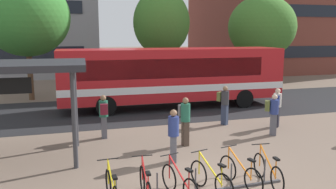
% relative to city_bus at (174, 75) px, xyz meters
% --- Properties ---
extents(bus_lane_asphalt, '(80.00, 7.20, 0.01)m').
position_rel_city_bus_xyz_m(bus_lane_asphalt, '(-2.16, 0.00, -1.77)').
color(bus_lane_asphalt, '#232326').
rests_on(bus_lane_asphalt, ground).
extents(city_bus, '(12.07, 2.80, 3.20)m').
position_rel_city_bus_xyz_m(city_bus, '(0.00, 0.00, 0.00)').
color(city_bus, red).
rests_on(city_bus, ground).
extents(parked_bicycle_red_1, '(0.52, 1.72, 0.99)m').
position_rel_city_bus_xyz_m(parked_bicycle_red_1, '(-3.93, -10.33, -1.39)').
color(parked_bicycle_red_1, black).
rests_on(parked_bicycle_red_1, ground).
extents(parked_bicycle_red_2, '(0.59, 1.69, 0.99)m').
position_rel_city_bus_xyz_m(parked_bicycle_red_2, '(-3.10, -10.42, -1.39)').
color(parked_bicycle_red_2, black).
rests_on(parked_bicycle_red_2, ground).
extents(parked_bicycle_yellow_3, '(0.64, 1.67, 0.99)m').
position_rel_city_bus_xyz_m(parked_bicycle_yellow_3, '(-2.26, -10.37, -1.39)').
color(parked_bicycle_yellow_3, black).
rests_on(parked_bicycle_yellow_3, ground).
extents(parked_bicycle_orange_4, '(0.57, 1.69, 0.99)m').
position_rel_city_bus_xyz_m(parked_bicycle_orange_4, '(-1.38, -10.25, -1.39)').
color(parked_bicycle_orange_4, black).
rests_on(parked_bicycle_orange_4, ground).
extents(parked_bicycle_orange_5, '(0.52, 1.72, 0.99)m').
position_rel_city_bus_xyz_m(parked_bicycle_orange_5, '(-0.60, -10.34, -1.39)').
color(parked_bicycle_orange_5, black).
rests_on(parked_bicycle_orange_5, ground).
extents(commuter_maroon_pack_0, '(0.46, 0.59, 1.69)m').
position_rel_city_bus_xyz_m(commuter_maroon_pack_0, '(-2.49, -7.96, -0.80)').
color(commuter_maroon_pack_0, '#565660').
rests_on(commuter_maroon_pack_0, ground).
extents(commuter_navy_pack_2, '(0.59, 0.58, 1.69)m').
position_rel_city_bus_xyz_m(commuter_navy_pack_2, '(3.00, -5.26, -0.80)').
color(commuter_navy_pack_2, black).
rests_on(commuter_navy_pack_2, ground).
extents(commuter_olive_pack_3, '(0.60, 0.55, 1.66)m').
position_rel_city_bus_xyz_m(commuter_olive_pack_3, '(2.15, -6.28, -0.82)').
color(commuter_olive_pack_3, '#565660').
rests_on(commuter_olive_pack_3, ground).
extents(commuter_maroon_pack_4, '(0.35, 0.53, 1.69)m').
position_rel_city_bus_xyz_m(commuter_maroon_pack_4, '(-4.30, -4.83, -0.80)').
color(commuter_maroon_pack_4, '#565660').
rests_on(commuter_maroon_pack_4, ground).
extents(commuter_olive_pack_5, '(0.55, 0.60, 1.73)m').
position_rel_city_bus_xyz_m(commuter_olive_pack_5, '(1.02, -4.22, -0.77)').
color(commuter_olive_pack_5, '#2D3851').
rests_on(commuter_olive_pack_5, ground).
extents(commuter_grey_pack_6, '(0.37, 0.55, 1.76)m').
position_rel_city_bus_xyz_m(commuter_grey_pack_6, '(-1.61, -6.52, -0.76)').
color(commuter_grey_pack_6, '#47382D').
rests_on(commuter_grey_pack_6, ground).
extents(street_tree_0, '(5.12, 5.12, 6.87)m').
position_rel_city_bus_xyz_m(street_tree_0, '(8.95, 6.04, 2.71)').
color(street_tree_0, brown).
rests_on(street_tree_0, ground).
extents(street_tree_1, '(4.05, 4.05, 7.12)m').
position_rel_city_bus_xyz_m(street_tree_1, '(1.15, 6.63, 2.99)').
color(street_tree_1, brown).
rests_on(street_tree_1, ground).
extents(street_tree_2, '(5.03, 5.03, 7.29)m').
position_rel_city_bus_xyz_m(street_tree_2, '(-7.67, 4.50, 3.18)').
color(street_tree_2, brown).
rests_on(street_tree_2, ground).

